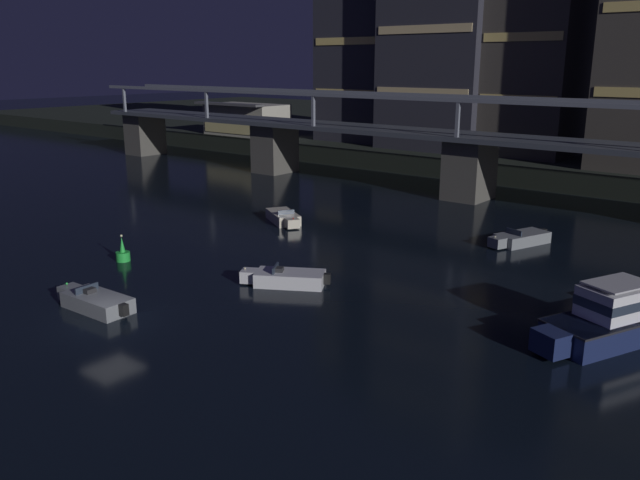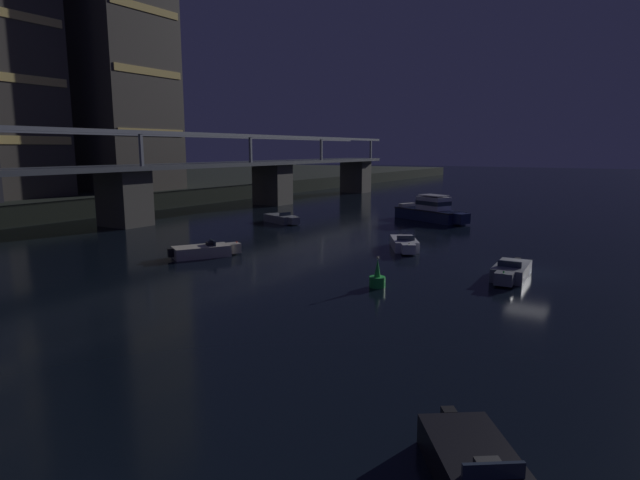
{
  "view_description": "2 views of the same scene",
  "coord_description": "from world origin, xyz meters",
  "px_view_note": "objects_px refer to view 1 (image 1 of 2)",
  "views": [
    {
      "loc": [
        26.6,
        -16.41,
        12.34
      ],
      "look_at": [
        0.46,
        15.9,
        0.91
      ],
      "focal_mm": 36.27,
      "sensor_mm": 36.0,
      "label": 1
    },
    {
      "loc": [
        -34.2,
        -5.81,
        7.63
      ],
      "look_at": [
        -1.46,
        14.55,
        0.94
      ],
      "focal_mm": 29.51,
      "sensor_mm": 36.0,
      "label": 2
    }
  ],
  "objects_px": {
    "waterfront_pavilion": "(246,119)",
    "speedboat_mid_left": "(286,278)",
    "tower_west_low": "(382,15)",
    "river_bridge": "(470,154)",
    "speedboat_mid_right": "(284,217)",
    "speedboat_near_center": "(520,239)",
    "channel_buoy": "(123,254)",
    "cabin_cruiser_near_left": "(619,317)",
    "tower_central": "(546,6)",
    "speedboat_near_right": "(95,301)"
  },
  "relations": [
    {
      "from": "waterfront_pavilion",
      "to": "speedboat_mid_left",
      "type": "distance_m",
      "value": 60.24
    },
    {
      "from": "waterfront_pavilion",
      "to": "tower_west_low",
      "type": "bearing_deg",
      "value": 20.94
    },
    {
      "from": "river_bridge",
      "to": "speedboat_mid_right",
      "type": "relative_size",
      "value": 21.5
    },
    {
      "from": "speedboat_near_center",
      "to": "speedboat_mid_right",
      "type": "relative_size",
      "value": 1.05
    },
    {
      "from": "channel_buoy",
      "to": "cabin_cruiser_near_left",
      "type": "bearing_deg",
      "value": 14.31
    },
    {
      "from": "tower_central",
      "to": "river_bridge",
      "type": "bearing_deg",
      "value": -86.34
    },
    {
      "from": "tower_west_low",
      "to": "speedboat_near_center",
      "type": "xyz_separation_m",
      "value": [
        32.79,
        -31.03,
        -17.89
      ]
    },
    {
      "from": "waterfront_pavilion",
      "to": "speedboat_mid_left",
      "type": "xyz_separation_m",
      "value": [
        44.19,
        -40.74,
        -4.02
      ]
    },
    {
      "from": "river_bridge",
      "to": "waterfront_pavilion",
      "type": "xyz_separation_m",
      "value": [
        -41.17,
        11.91,
        0.25
      ]
    },
    {
      "from": "tower_west_low",
      "to": "speedboat_mid_left",
      "type": "relative_size",
      "value": 6.69
    },
    {
      "from": "waterfront_pavilion",
      "to": "cabin_cruiser_near_left",
      "type": "bearing_deg",
      "value": -31.0
    },
    {
      "from": "river_bridge",
      "to": "speedboat_near_right",
      "type": "relative_size",
      "value": 19.98
    },
    {
      "from": "cabin_cruiser_near_left",
      "to": "speedboat_mid_left",
      "type": "distance_m",
      "value": 17.36
    },
    {
      "from": "waterfront_pavilion",
      "to": "speedboat_mid_right",
      "type": "bearing_deg",
      "value": -41.1
    },
    {
      "from": "tower_central",
      "to": "speedboat_mid_left",
      "type": "bearing_deg",
      "value": -84.93
    },
    {
      "from": "cabin_cruiser_near_left",
      "to": "speedboat_mid_left",
      "type": "bearing_deg",
      "value": -166.5
    },
    {
      "from": "tower_central",
      "to": "speedboat_near_center",
      "type": "relative_size",
      "value": 6.36
    },
    {
      "from": "speedboat_near_right",
      "to": "cabin_cruiser_near_left",
      "type": "bearing_deg",
      "value": 30.62
    },
    {
      "from": "tower_central",
      "to": "speedboat_mid_right",
      "type": "xyz_separation_m",
      "value": [
        -6.0,
        -36.42,
        -17.86
      ]
    },
    {
      "from": "speedboat_mid_left",
      "to": "tower_west_low",
      "type": "bearing_deg",
      "value": 118.35
    },
    {
      "from": "river_bridge",
      "to": "cabin_cruiser_near_left",
      "type": "distance_m",
      "value": 31.92
    },
    {
      "from": "river_bridge",
      "to": "tower_west_low",
      "type": "xyz_separation_m",
      "value": [
        -22.77,
        18.96,
        14.12
      ]
    },
    {
      "from": "tower_west_low",
      "to": "tower_central",
      "type": "bearing_deg",
      "value": -0.69
    },
    {
      "from": "river_bridge",
      "to": "cabin_cruiser_near_left",
      "type": "xyz_separation_m",
      "value": [
        19.89,
        -24.78,
        -3.13
      ]
    },
    {
      "from": "tower_central",
      "to": "channel_buoy",
      "type": "relative_size",
      "value": 18.44
    },
    {
      "from": "tower_central",
      "to": "speedboat_near_right",
      "type": "xyz_separation_m",
      "value": [
        -1.0,
        -56.54,
        -17.86
      ]
    },
    {
      "from": "cabin_cruiser_near_left",
      "to": "speedboat_mid_right",
      "type": "bearing_deg",
      "value": 165.41
    },
    {
      "from": "river_bridge",
      "to": "speedboat_mid_left",
      "type": "distance_m",
      "value": 29.23
    },
    {
      "from": "speedboat_mid_right",
      "to": "speedboat_near_center",
      "type": "bearing_deg",
      "value": 18.17
    },
    {
      "from": "tower_west_low",
      "to": "speedboat_mid_right",
      "type": "relative_size",
      "value": 6.71
    },
    {
      "from": "speedboat_near_right",
      "to": "speedboat_mid_left",
      "type": "relative_size",
      "value": 1.07
    },
    {
      "from": "river_bridge",
      "to": "speedboat_mid_left",
      "type": "height_order",
      "value": "river_bridge"
    },
    {
      "from": "speedboat_near_right",
      "to": "speedboat_mid_right",
      "type": "relative_size",
      "value": 1.08
    },
    {
      "from": "river_bridge",
      "to": "tower_central",
      "type": "distance_m",
      "value": 23.44
    },
    {
      "from": "tower_west_low",
      "to": "cabin_cruiser_near_left",
      "type": "height_order",
      "value": "tower_west_low"
    },
    {
      "from": "river_bridge",
      "to": "channel_buoy",
      "type": "bearing_deg",
      "value": -104.53
    },
    {
      "from": "tower_central",
      "to": "channel_buoy",
      "type": "xyz_separation_m",
      "value": [
        -7.09,
        -50.66,
        -17.8
      ]
    },
    {
      "from": "tower_west_low",
      "to": "speedboat_mid_right",
      "type": "bearing_deg",
      "value": -67.0
    },
    {
      "from": "tower_west_low",
      "to": "tower_central",
      "type": "distance_m",
      "value": 21.57
    },
    {
      "from": "cabin_cruiser_near_left",
      "to": "tower_west_low",
      "type": "bearing_deg",
      "value": 134.29
    },
    {
      "from": "river_bridge",
      "to": "waterfront_pavilion",
      "type": "relative_size",
      "value": 8.4
    },
    {
      "from": "speedboat_near_right",
      "to": "tower_west_low",
      "type": "bearing_deg",
      "value": 109.91
    },
    {
      "from": "cabin_cruiser_near_left",
      "to": "speedboat_mid_left",
      "type": "relative_size",
      "value": 1.89
    },
    {
      "from": "waterfront_pavilion",
      "to": "speedboat_near_center",
      "type": "bearing_deg",
      "value": -25.11
    },
    {
      "from": "speedboat_mid_left",
      "to": "speedboat_mid_right",
      "type": "relative_size",
      "value": 1.0
    },
    {
      "from": "speedboat_near_center",
      "to": "speedboat_mid_right",
      "type": "distance_m",
      "value": 18.12
    },
    {
      "from": "tower_central",
      "to": "speedboat_mid_right",
      "type": "bearing_deg",
      "value": -99.35
    },
    {
      "from": "waterfront_pavilion",
      "to": "speedboat_near_right",
      "type": "bearing_deg",
      "value": -51.92
    },
    {
      "from": "speedboat_mid_left",
      "to": "channel_buoy",
      "type": "height_order",
      "value": "channel_buoy"
    },
    {
      "from": "tower_central",
      "to": "speedboat_near_right",
      "type": "bearing_deg",
      "value": -91.01
    }
  ]
}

